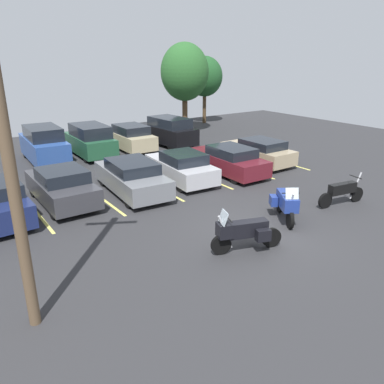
{
  "coord_description": "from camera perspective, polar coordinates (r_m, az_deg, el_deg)",
  "views": [
    {
      "loc": [
        -8.6,
        -8.28,
        5.7
      ],
      "look_at": [
        -1.19,
        2.34,
        1.05
      ],
      "focal_mm": 35.9,
      "sensor_mm": 36.0,
      "label": 1
    }
  ],
  "objects": [
    {
      "name": "car_grey",
      "position": [
        16.78,
        -8.92,
        2.23
      ],
      "size": [
        2.17,
        4.74,
        1.45
      ],
      "color": "slate",
      "rests_on": "ground"
    },
    {
      "name": "car_far_green",
      "position": [
        23.67,
        -14.9,
        7.43
      ],
      "size": [
        1.92,
        4.33,
        1.85
      ],
      "color": "#235638",
      "rests_on": "ground"
    },
    {
      "name": "car_charcoal",
      "position": [
        16.26,
        -18.77,
        0.81
      ],
      "size": [
        1.84,
        4.3,
        1.48
      ],
      "color": "#38383D",
      "rests_on": "ground"
    },
    {
      "name": "motorcycle_third",
      "position": [
        16.41,
        21.43,
        0.07
      ],
      "size": [
        2.29,
        0.66,
        1.25
      ],
      "color": "black",
      "rests_on": "ground"
    },
    {
      "name": "tree_far_left",
      "position": [
        34.25,
        1.9,
        16.76
      ],
      "size": [
        3.04,
        3.04,
        5.63
      ],
      "color": "#4C3823",
      "rests_on": "ground"
    },
    {
      "name": "ground",
      "position": [
        13.25,
        10.11,
        -6.31
      ],
      "size": [
        44.0,
        44.0,
        0.1
      ],
      "primitive_type": "cube",
      "color": "#2D2D30"
    },
    {
      "name": "car_far_champagne",
      "position": [
        24.91,
        -9.32,
        8.04
      ],
      "size": [
        1.83,
        4.63,
        1.58
      ],
      "color": "#C1B289",
      "rests_on": "ground"
    },
    {
      "name": "motorcycle_second",
      "position": [
        14.15,
        13.8,
        -1.6
      ],
      "size": [
        1.38,
        1.84,
        1.46
      ],
      "color": "black",
      "rests_on": "ground"
    },
    {
      "name": "motorcycle_touring",
      "position": [
        11.78,
        7.81,
        -5.84
      ],
      "size": [
        2.23,
        1.11,
        1.4
      ],
      "color": "black",
      "rests_on": "ground"
    },
    {
      "name": "car_maroon",
      "position": [
        19.48,
        5.36,
        4.75
      ],
      "size": [
        1.88,
        4.69,
        1.42
      ],
      "color": "maroon",
      "rests_on": "ground"
    },
    {
      "name": "tree_center_right",
      "position": [
        29.93,
        -1.1,
        17.37
      ],
      "size": [
        3.58,
        3.58,
        6.6
      ],
      "color": "#4C3823",
      "rests_on": "ground"
    },
    {
      "name": "utility_pole",
      "position": [
        8.03,
        -26.65,
        11.23
      ],
      "size": [
        1.64,
        0.95,
        9.24
      ],
      "color": "brown",
      "rests_on": "ground"
    },
    {
      "name": "car_far_black",
      "position": [
        25.82,
        -3.65,
        9.02
      ],
      "size": [
        2.13,
        4.74,
        1.85
      ],
      "color": "black",
      "rests_on": "ground"
    },
    {
      "name": "car_tan",
      "position": [
        21.53,
        9.82,
        5.96
      ],
      "size": [
        1.85,
        4.26,
        1.37
      ],
      "color": "tan",
      "rests_on": "ground"
    },
    {
      "name": "parking_stripes",
      "position": [
        17.77,
        -5.57,
        0.94
      ],
      "size": [
        16.0,
        4.93,
        0.01
      ],
      "color": "#EAE066",
      "rests_on": "ground"
    },
    {
      "name": "car_far_blue",
      "position": [
        22.94,
        -21.14,
        6.53
      ],
      "size": [
        1.96,
        4.76,
        2.01
      ],
      "color": "#2D519E",
      "rests_on": "ground"
    },
    {
      "name": "car_silver",
      "position": [
        18.17,
        -1.61,
        3.73
      ],
      "size": [
        2.1,
        4.34,
        1.44
      ],
      "color": "#B7B7BC",
      "rests_on": "ground"
    }
  ]
}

